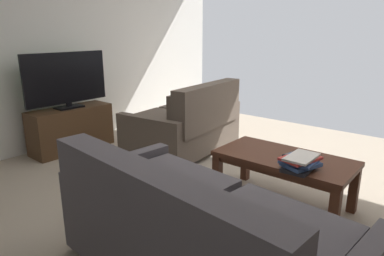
% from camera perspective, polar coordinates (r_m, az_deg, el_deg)
% --- Properties ---
extents(ground_plane, '(5.57, 5.52, 0.01)m').
position_cam_1_polar(ground_plane, '(3.22, 9.68, -11.49)').
color(ground_plane, tan).
extents(wall_right, '(0.12, 5.52, 2.61)m').
position_cam_1_polar(wall_right, '(4.87, -19.84, 13.07)').
color(wall_right, white).
rests_on(wall_right, ground).
extents(sofa_main, '(1.83, 1.03, 0.84)m').
position_cam_1_polar(sofa_main, '(2.02, 0.47, -17.37)').
color(sofa_main, black).
rests_on(sofa_main, ground).
extents(loveseat_near, '(1.01, 1.48, 0.88)m').
position_cam_1_polar(loveseat_near, '(4.20, -0.72, 0.65)').
color(loveseat_near, black).
rests_on(loveseat_near, ground).
extents(coffee_table, '(1.12, 0.58, 0.44)m').
position_cam_1_polar(coffee_table, '(3.03, 15.01, -5.76)').
color(coffee_table, '#4C2819').
rests_on(coffee_table, ground).
extents(tv_stand, '(0.38, 1.01, 0.54)m').
position_cam_1_polar(tv_stand, '(4.58, -19.42, -0.15)').
color(tv_stand, '#4C331E').
rests_on(tv_stand, ground).
extents(flat_tv, '(0.20, 1.06, 0.68)m').
position_cam_1_polar(flat_tv, '(4.46, -20.14, 7.59)').
color(flat_tv, black).
rests_on(flat_tv, tv_stand).
extents(book_stack, '(0.28, 0.34, 0.11)m').
position_cam_1_polar(book_stack, '(2.74, 17.49, -5.46)').
color(book_stack, black).
rests_on(book_stack, coffee_table).
extents(tv_remote, '(0.08, 0.17, 0.02)m').
position_cam_1_polar(tv_remote, '(3.03, 15.94, -4.22)').
color(tv_remote, black).
rests_on(tv_remote, coffee_table).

